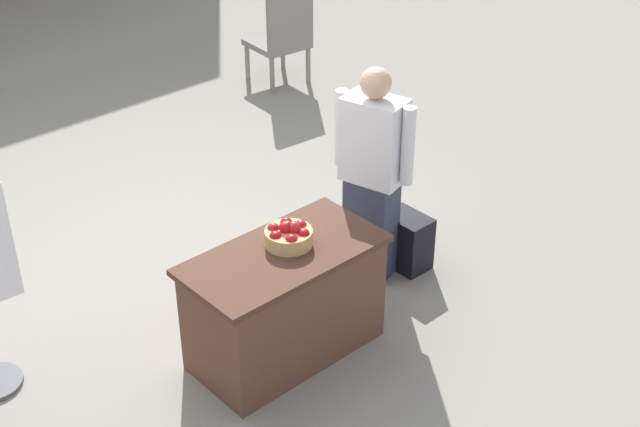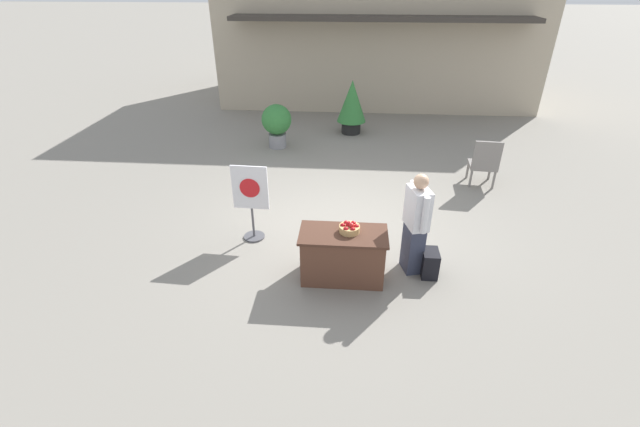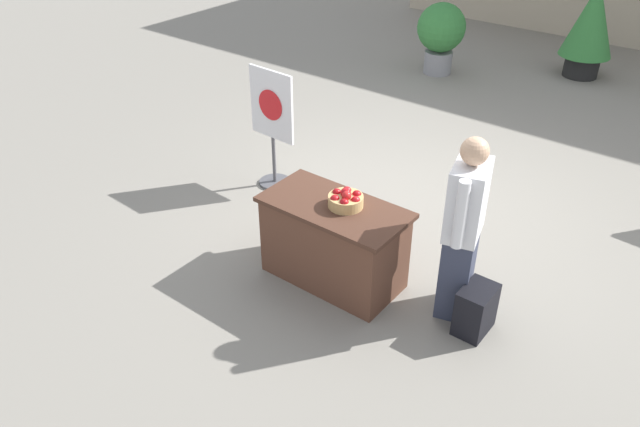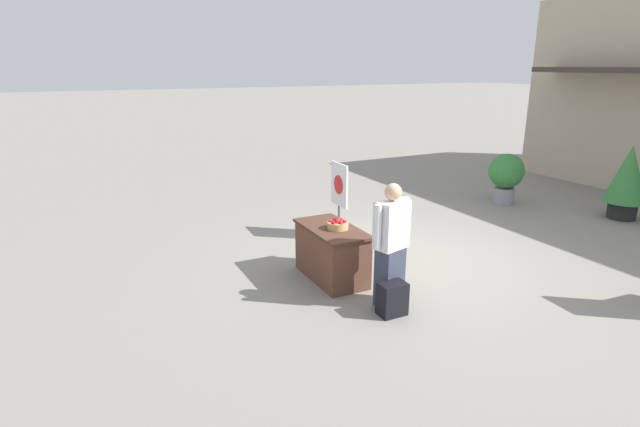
% 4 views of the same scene
% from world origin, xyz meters
% --- Properties ---
extents(ground_plane, '(120.00, 120.00, 0.00)m').
position_xyz_m(ground_plane, '(0.00, 0.00, 0.00)').
color(ground_plane, gray).
extents(display_table, '(1.27, 0.65, 0.77)m').
position_xyz_m(display_table, '(0.03, -1.40, 0.39)').
color(display_table, brown).
rests_on(display_table, ground_plane).
extents(apple_basket, '(0.30, 0.30, 0.16)m').
position_xyz_m(apple_basket, '(0.11, -1.35, 0.84)').
color(apple_basket, tan).
rests_on(apple_basket, display_table).
extents(person_visitor, '(0.36, 0.59, 1.60)m').
position_xyz_m(person_visitor, '(1.07, -1.12, 0.81)').
color(person_visitor, '#33384C').
rests_on(person_visitor, ground_plane).
extents(backpack, '(0.24, 0.34, 0.42)m').
position_xyz_m(backpack, '(1.33, -1.25, 0.21)').
color(backpack, black).
rests_on(backpack, ground_plane).
extents(poster_board, '(0.60, 0.36, 1.34)m').
position_xyz_m(poster_board, '(-1.53, -0.42, 0.74)').
color(poster_board, '#4C4C51').
rests_on(poster_board, ground_plane).
extents(potted_plant_far_left, '(0.80, 0.80, 1.47)m').
position_xyz_m(potted_plant_far_left, '(0.05, 5.21, 0.82)').
color(potted_plant_far_left, black).
rests_on(potted_plant_far_left, ground_plane).
extents(potted_plant_near_right, '(0.76, 0.76, 1.12)m').
position_xyz_m(potted_plant_near_right, '(-1.84, 3.94, 0.66)').
color(potted_plant_near_right, gray).
rests_on(potted_plant_near_right, ground_plane).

